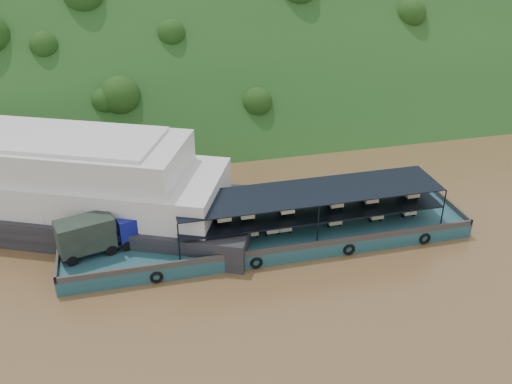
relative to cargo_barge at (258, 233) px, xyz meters
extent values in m
plane|color=brown|center=(2.71, 0.48, -1.11)|extent=(160.00, 160.00, 0.00)
cube|color=#163A15|center=(2.71, 36.48, -1.11)|extent=(140.00, 39.60, 39.60)
cube|color=#16464E|center=(1.00, -0.01, -0.51)|extent=(35.00, 7.00, 1.20)
cube|color=#592D19|center=(1.00, 3.39, 0.34)|extent=(35.00, 0.20, 0.50)
cube|color=#592D19|center=(1.00, -3.41, 0.34)|extent=(35.00, 0.20, 0.50)
cube|color=#592D19|center=(18.40, -0.01, 0.34)|extent=(0.20, 7.00, 0.50)
cube|color=#592D19|center=(-16.40, -0.01, 0.34)|extent=(0.20, 7.00, 0.50)
torus|color=black|center=(-9.00, -3.56, -0.56)|extent=(1.06, 0.26, 1.06)
torus|color=black|center=(-1.00, -3.56, -0.56)|extent=(1.06, 0.26, 1.06)
torus|color=black|center=(7.00, -3.56, -0.56)|extent=(1.06, 0.26, 1.06)
torus|color=black|center=(14.00, -3.56, -0.56)|extent=(1.06, 0.26, 1.06)
cylinder|color=black|center=(-15.24, -1.29, 0.55)|extent=(0.96, 0.54, 0.91)
cylinder|color=black|center=(-15.73, 0.56, 0.55)|extent=(0.96, 0.54, 0.91)
cylinder|color=black|center=(-12.24, -0.50, 0.55)|extent=(0.96, 0.54, 0.91)
cylinder|color=black|center=(-12.73, 1.35, 0.55)|extent=(0.96, 0.54, 0.91)
cylinder|color=black|center=(-11.00, -0.18, 0.55)|extent=(0.96, 0.54, 0.91)
cylinder|color=black|center=(-11.49, 1.68, 0.55)|extent=(0.96, 0.54, 0.91)
cube|color=black|center=(-13.19, 0.24, 0.69)|extent=(6.52, 3.52, 0.18)
cube|color=navy|center=(-10.89, 0.84, 1.74)|extent=(2.06, 2.52, 2.01)
cube|color=black|center=(-10.14, 1.04, 2.10)|extent=(0.52, 1.78, 0.82)
cube|color=black|center=(-14.07, 0.01, 2.01)|extent=(4.80, 3.24, 2.56)
cube|color=black|center=(4.50, -0.01, 1.75)|extent=(23.00, 5.00, 0.12)
cube|color=black|center=(4.50, -0.01, 3.39)|extent=(23.00, 5.00, 0.08)
cylinder|color=black|center=(-7.00, -2.51, 1.74)|extent=(0.12, 0.12, 3.30)
cylinder|color=black|center=(-7.00, 2.49, 1.74)|extent=(0.12, 0.12, 3.30)
cylinder|color=black|center=(4.50, -2.51, 1.74)|extent=(0.12, 0.12, 3.30)
cylinder|color=black|center=(4.50, 2.49, 1.74)|extent=(0.12, 0.12, 3.30)
cylinder|color=black|center=(16.00, -2.51, 1.74)|extent=(0.12, 0.12, 3.30)
cylinder|color=black|center=(16.00, 2.49, 1.74)|extent=(0.12, 0.12, 3.30)
cylinder|color=black|center=(-4.88, 1.04, 0.35)|extent=(0.12, 0.52, 0.52)
cylinder|color=black|center=(-5.38, -0.76, 0.35)|extent=(0.14, 0.52, 0.52)
cylinder|color=black|center=(-4.38, -0.76, 0.35)|extent=(0.14, 0.52, 0.52)
cube|color=#CBBA90|center=(-4.88, -0.41, 0.69)|extent=(1.15, 1.50, 0.44)
cube|color=#B00B20|center=(-4.88, 0.74, 0.87)|extent=(0.55, 0.80, 0.80)
cube|color=#B00B20|center=(-4.88, 0.54, 1.37)|extent=(0.50, 0.10, 0.10)
cylinder|color=black|center=(-0.79, 1.04, 0.35)|extent=(0.12, 0.52, 0.52)
cylinder|color=black|center=(-1.29, -0.76, 0.35)|extent=(0.14, 0.52, 0.52)
cylinder|color=black|center=(-0.29, -0.76, 0.35)|extent=(0.14, 0.52, 0.52)
cube|color=beige|center=(-0.79, -0.41, 0.69)|extent=(1.15, 1.50, 0.44)
cube|color=#B6100C|center=(-0.79, 0.74, 0.87)|extent=(0.55, 0.80, 0.80)
cube|color=#B6100C|center=(-0.79, 0.54, 1.37)|extent=(0.50, 0.10, 0.10)
cylinder|color=black|center=(2.14, 1.04, 0.35)|extent=(0.12, 0.52, 0.52)
cylinder|color=black|center=(1.64, -0.76, 0.35)|extent=(0.14, 0.52, 0.52)
cylinder|color=black|center=(2.64, -0.76, 0.35)|extent=(0.14, 0.52, 0.52)
cube|color=#C5B18B|center=(2.14, -0.41, 0.69)|extent=(1.15, 1.50, 0.44)
cube|color=#BB0D0C|center=(2.14, 0.74, 0.87)|extent=(0.55, 0.80, 0.80)
cube|color=#BB0D0C|center=(2.14, 0.54, 1.37)|extent=(0.50, 0.10, 0.10)
cylinder|color=black|center=(6.67, 1.04, 0.35)|extent=(0.12, 0.52, 0.52)
cylinder|color=black|center=(6.17, -0.76, 0.35)|extent=(0.14, 0.52, 0.52)
cylinder|color=black|center=(7.17, -0.76, 0.35)|extent=(0.14, 0.52, 0.52)
cube|color=#C3B98A|center=(6.67, -0.41, 0.69)|extent=(1.15, 1.50, 0.44)
cube|color=red|center=(6.67, 0.74, 0.87)|extent=(0.55, 0.80, 0.80)
cube|color=red|center=(6.67, 0.54, 1.37)|extent=(0.50, 0.10, 0.10)
cylinder|color=black|center=(10.58, 1.04, 0.35)|extent=(0.12, 0.52, 0.52)
cylinder|color=black|center=(10.08, -0.76, 0.35)|extent=(0.14, 0.52, 0.52)
cylinder|color=black|center=(11.08, -0.76, 0.35)|extent=(0.14, 0.52, 0.52)
cube|color=#C4B78B|center=(10.58, -0.41, 0.69)|extent=(1.15, 1.50, 0.44)
cube|color=#BC100C|center=(10.58, 0.74, 0.87)|extent=(0.55, 0.80, 0.80)
cube|color=#BC100C|center=(10.58, 0.54, 1.37)|extent=(0.50, 0.10, 0.10)
cylinder|color=black|center=(13.74, 1.04, 0.35)|extent=(0.12, 0.52, 0.52)
cylinder|color=black|center=(13.24, -0.76, 0.35)|extent=(0.14, 0.52, 0.52)
cylinder|color=black|center=(14.24, -0.76, 0.35)|extent=(0.14, 0.52, 0.52)
cube|color=beige|center=(13.74, -0.41, 0.69)|extent=(1.15, 1.50, 0.44)
cube|color=red|center=(13.74, 0.74, 0.87)|extent=(0.55, 0.80, 0.80)
cube|color=red|center=(13.74, 0.54, 1.37)|extent=(0.50, 0.10, 0.10)
cylinder|color=black|center=(1.08, 1.04, 0.35)|extent=(0.12, 0.52, 0.52)
cylinder|color=black|center=(0.58, -0.76, 0.35)|extent=(0.14, 0.52, 0.52)
cylinder|color=black|center=(1.58, -0.76, 0.35)|extent=(0.14, 0.52, 0.52)
cube|color=beige|center=(1.08, -0.41, 0.69)|extent=(1.15, 1.50, 0.44)
cube|color=#B6100C|center=(1.08, 0.74, 0.87)|extent=(0.55, 0.80, 0.80)
cube|color=#B6100C|center=(1.08, 0.54, 1.37)|extent=(0.50, 0.10, 0.10)
cylinder|color=black|center=(-5.21, 1.04, 2.07)|extent=(0.12, 0.52, 0.52)
cylinder|color=black|center=(-5.71, -0.76, 2.07)|extent=(0.14, 0.52, 0.52)
cylinder|color=black|center=(-4.71, -0.76, 2.07)|extent=(0.14, 0.52, 0.52)
cube|color=beige|center=(-5.21, -0.41, 2.41)|extent=(1.15, 1.50, 0.44)
cube|color=#B8280C|center=(-5.21, 0.74, 2.59)|extent=(0.55, 0.80, 0.80)
cube|color=#B8280C|center=(-5.21, 0.54, 3.09)|extent=(0.50, 0.10, 0.10)
cylinder|color=black|center=(-1.11, 1.04, 2.07)|extent=(0.12, 0.52, 0.52)
cylinder|color=black|center=(-1.61, -0.76, 2.07)|extent=(0.14, 0.52, 0.52)
cylinder|color=black|center=(-0.61, -0.76, 2.07)|extent=(0.14, 0.52, 0.52)
cube|color=beige|center=(-1.11, -0.41, 2.41)|extent=(1.15, 1.50, 0.44)
cube|color=#1B31A7|center=(-1.11, 0.74, 2.59)|extent=(0.55, 0.80, 0.80)
cube|color=#1B31A7|center=(-1.11, 0.54, 3.09)|extent=(0.50, 0.10, 0.10)
cylinder|color=black|center=(2.32, 1.04, 2.07)|extent=(0.12, 0.52, 0.52)
cylinder|color=black|center=(1.82, -0.76, 2.07)|extent=(0.14, 0.52, 0.52)
cylinder|color=black|center=(2.82, -0.76, 2.07)|extent=(0.14, 0.52, 0.52)
cube|color=beige|center=(2.32, -0.41, 2.41)|extent=(1.15, 1.50, 0.44)
cube|color=#B40C12|center=(2.32, 0.74, 2.59)|extent=(0.55, 0.80, 0.80)
cube|color=#B40C12|center=(2.32, 0.54, 3.09)|extent=(0.50, 0.10, 0.10)
cylinder|color=black|center=(6.69, 1.04, 2.07)|extent=(0.12, 0.52, 0.52)
cylinder|color=black|center=(6.19, -0.76, 2.07)|extent=(0.14, 0.52, 0.52)
cylinder|color=black|center=(7.19, -0.76, 2.07)|extent=(0.14, 0.52, 0.52)
cube|color=tan|center=(6.69, -0.41, 2.41)|extent=(1.15, 1.50, 0.44)
cube|color=#194197|center=(6.69, 0.74, 2.59)|extent=(0.55, 0.80, 0.80)
cube|color=#194197|center=(6.69, 0.54, 3.09)|extent=(0.50, 0.10, 0.10)
cylinder|color=black|center=(9.90, 1.04, 2.07)|extent=(0.12, 0.52, 0.52)
cylinder|color=black|center=(9.40, -0.76, 2.07)|extent=(0.14, 0.52, 0.52)
cylinder|color=black|center=(10.40, -0.76, 2.07)|extent=(0.14, 0.52, 0.52)
cube|color=tan|center=(9.90, -0.41, 2.41)|extent=(1.15, 1.50, 0.44)
cube|color=red|center=(9.90, 0.74, 2.59)|extent=(0.55, 0.80, 0.80)
cube|color=red|center=(9.90, 0.54, 3.09)|extent=(0.50, 0.10, 0.10)
cylinder|color=black|center=(13.81, 1.04, 2.07)|extent=(0.12, 0.52, 0.52)
cylinder|color=black|center=(13.31, -0.76, 2.07)|extent=(0.14, 0.52, 0.52)
cylinder|color=black|center=(14.31, -0.76, 2.07)|extent=(0.14, 0.52, 0.52)
cube|color=#BFB187|center=(13.81, -0.41, 2.41)|extent=(1.15, 1.50, 0.44)
cube|color=#BCB285|center=(13.81, 0.74, 2.59)|extent=(0.55, 0.80, 0.80)
cube|color=#BCB285|center=(13.81, 0.54, 3.09)|extent=(0.50, 0.10, 0.10)
cylinder|color=black|center=(-3.06, 1.04, 2.07)|extent=(0.12, 0.52, 0.52)
cylinder|color=black|center=(-3.56, -0.76, 2.07)|extent=(0.14, 0.52, 0.52)
cylinder|color=black|center=(-2.56, -0.76, 2.07)|extent=(0.14, 0.52, 0.52)
cube|color=beige|center=(-3.06, -0.41, 2.41)|extent=(1.15, 1.50, 0.44)
cube|color=#1B31A7|center=(-3.06, 0.74, 2.59)|extent=(0.55, 0.80, 0.80)
cube|color=#1B31A7|center=(-3.06, 0.54, 3.09)|extent=(0.50, 0.10, 0.10)
cube|color=black|center=(-19.35, 9.39, 0.16)|extent=(42.96, 27.04, 2.54)
cube|color=silver|center=(-19.35, 9.39, 2.92)|extent=(36.73, 23.47, 2.96)
cube|color=silver|center=(-19.35, 9.39, 5.77)|extent=(30.51, 19.89, 2.75)
cube|color=silver|center=(-19.35, 9.39, 7.31)|extent=(26.21, 17.19, 0.32)
camera|label=1|loc=(-10.19, -40.31, 26.06)|focal=40.00mm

